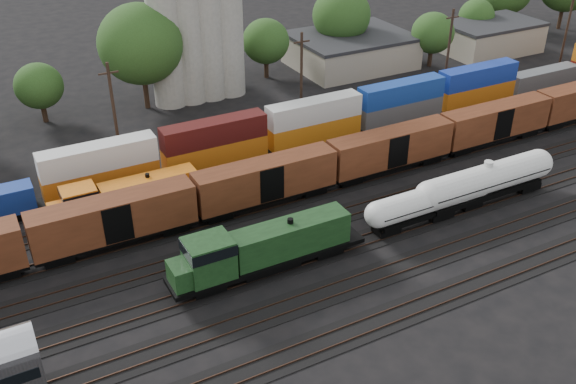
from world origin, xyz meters
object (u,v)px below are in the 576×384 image
green_locomotive (258,249)px  tank_car_a (431,200)px  orange_locomotive (122,196)px  grain_silo (195,20)px

green_locomotive → tank_car_a: bearing=0.0°
tank_car_a → orange_locomotive: bearing=150.4°
orange_locomotive → grain_silo: bearing=55.0°
green_locomotive → tank_car_a: 18.74m
orange_locomotive → grain_silo: 32.97m
green_locomotive → tank_car_a: green_locomotive is taller
tank_car_a → green_locomotive: bearing=180.0°
green_locomotive → grain_silo: 43.18m
orange_locomotive → grain_silo: (18.20, 26.00, 8.93)m
tank_car_a → grain_silo: size_ratio=0.52×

